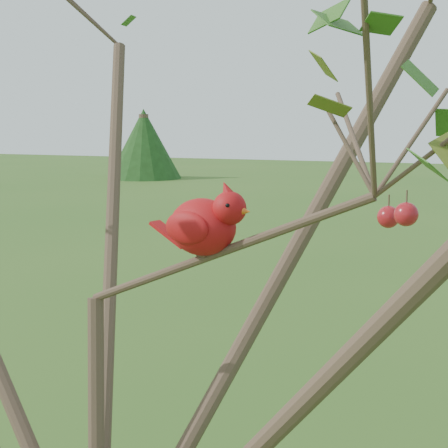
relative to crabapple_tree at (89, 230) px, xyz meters
name	(u,v)px	position (x,y,z in m)	size (l,w,h in m)	color
crabapple_tree	(89,230)	(0.00, 0.00, 0.00)	(2.35, 2.05, 2.95)	#483427
cardinal	(206,224)	(0.20, 0.10, 0.01)	(0.23, 0.13, 0.16)	red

